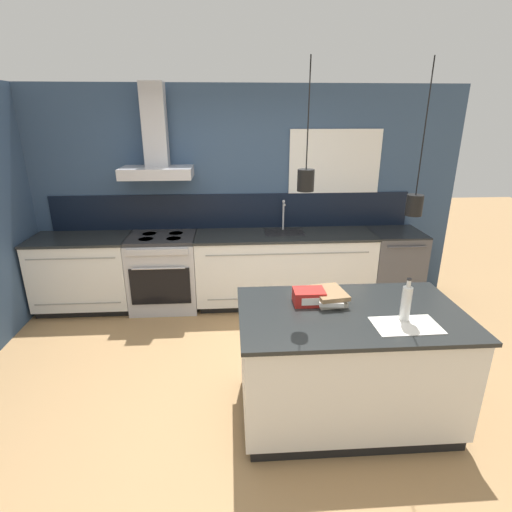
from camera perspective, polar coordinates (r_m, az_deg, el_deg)
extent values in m
plane|color=#A87F51|center=(3.67, -2.54, -18.59)|extent=(16.00, 16.00, 0.00)
cube|color=#354C6B|center=(5.00, -3.33, 8.48)|extent=(5.60, 0.06, 2.60)
cube|color=black|center=(5.00, -3.29, 6.42)|extent=(4.42, 0.02, 0.43)
cube|color=white|center=(5.07, 11.16, 11.96)|extent=(1.12, 0.01, 0.96)
cube|color=black|center=(5.08, 11.14, 11.98)|extent=(1.04, 0.01, 0.88)
cube|color=#B5B5BA|center=(4.76, -13.94, 11.52)|extent=(0.80, 0.46, 0.12)
cube|color=#B5B5BA|center=(4.81, -14.27, 17.68)|extent=(0.26, 0.20, 0.90)
cylinder|color=black|center=(2.62, 7.51, 19.42)|extent=(0.01, 0.01, 0.67)
cylinder|color=black|center=(2.65, 7.12, 10.68)|extent=(0.11, 0.11, 0.14)
sphere|color=#F9D18C|center=(2.65, 7.12, 10.68)|extent=(0.06, 0.06, 0.06)
cylinder|color=black|center=(2.84, 22.97, 16.39)|extent=(0.01, 0.01, 0.84)
cylinder|color=black|center=(2.90, 21.69, 6.76)|extent=(0.11, 0.11, 0.14)
sphere|color=#F9D18C|center=(2.90, 21.69, 6.76)|extent=(0.06, 0.06, 0.06)
cube|color=black|center=(5.41, -22.66, -6.24)|extent=(1.07, 0.56, 0.09)
cube|color=silver|center=(5.22, -23.39, -2.02)|extent=(1.10, 0.62, 0.79)
cube|color=gray|center=(4.85, -24.98, -0.37)|extent=(0.97, 0.01, 0.01)
cube|color=gray|center=(5.05, -24.09, -6.24)|extent=(0.97, 0.01, 0.01)
cube|color=#232626|center=(5.09, -24.01, 2.27)|extent=(1.13, 0.64, 0.03)
cube|color=black|center=(5.15, 3.87, -5.95)|extent=(2.07, 0.56, 0.09)
cube|color=silver|center=(4.95, 4.03, -1.51)|extent=(2.14, 0.62, 0.79)
cube|color=gray|center=(4.56, 4.63, 0.28)|extent=(1.88, 0.01, 0.01)
cube|color=gray|center=(4.77, 4.45, -5.95)|extent=(1.88, 0.01, 0.01)
cube|color=#232626|center=(4.82, 4.15, 3.04)|extent=(2.16, 0.64, 0.03)
cube|color=#262628|center=(4.86, 4.07, 3.33)|extent=(0.48, 0.34, 0.01)
cylinder|color=#B5B5BA|center=(4.94, 3.92, 5.78)|extent=(0.02, 0.02, 0.36)
sphere|color=#B5B5BA|center=(4.90, 3.97, 7.80)|extent=(0.03, 0.03, 0.03)
cylinder|color=#B5B5BA|center=(4.84, 4.06, 7.42)|extent=(0.02, 0.12, 0.02)
cube|color=#B5B5BA|center=(4.99, -12.96, -2.41)|extent=(0.79, 0.62, 0.87)
cube|color=black|center=(4.72, -13.50, -4.26)|extent=(0.68, 0.02, 0.44)
cylinder|color=#B5B5BA|center=(4.61, -13.76, -1.75)|extent=(0.60, 0.02, 0.02)
cube|color=#B5B5BA|center=(4.56, -13.92, 0.55)|extent=(0.68, 0.02, 0.07)
cube|color=#2D2D30|center=(4.84, -13.37, 2.58)|extent=(0.79, 0.60, 0.04)
cylinder|color=black|center=(4.97, -15.00, 3.09)|extent=(0.17, 0.17, 0.00)
cylinder|color=black|center=(4.92, -11.37, 3.21)|extent=(0.17, 0.17, 0.00)
cylinder|color=black|center=(4.77, -15.47, 2.35)|extent=(0.17, 0.17, 0.00)
cylinder|color=black|center=(4.71, -11.69, 2.46)|extent=(0.17, 0.17, 0.00)
cube|color=#4C4C51|center=(5.32, 18.90, -1.48)|extent=(0.61, 0.62, 0.89)
cube|color=black|center=(5.18, 19.45, 3.22)|extent=(0.61, 0.62, 0.02)
cylinder|color=#4C4C51|center=(4.92, 20.80, 1.21)|extent=(0.46, 0.02, 0.02)
cube|color=black|center=(3.50, 12.32, -20.40)|extent=(1.53, 0.88, 0.09)
cube|color=silver|center=(3.24, 12.90, -14.41)|extent=(1.60, 0.92, 0.79)
cube|color=#232626|center=(3.03, 13.49, -7.96)|extent=(1.65, 0.97, 0.03)
cylinder|color=silver|center=(2.95, 20.63, -6.43)|extent=(0.07, 0.07, 0.25)
cylinder|color=silver|center=(2.89, 20.99, -3.70)|extent=(0.03, 0.03, 0.06)
cylinder|color=#262628|center=(2.88, 21.06, -3.12)|extent=(0.03, 0.03, 0.01)
cube|color=beige|center=(3.12, 10.41, -6.19)|extent=(0.24, 0.27, 0.03)
cube|color=silver|center=(3.10, 10.41, -5.69)|extent=(0.21, 0.33, 0.03)
cube|color=olive|center=(3.09, 10.46, -5.18)|extent=(0.26, 0.31, 0.03)
cube|color=red|center=(3.06, 7.56, -5.79)|extent=(0.23, 0.17, 0.11)
cube|color=white|center=(2.98, 7.87, -6.50)|extent=(0.14, 0.01, 0.06)
cube|color=silver|center=(2.94, 20.67, -9.26)|extent=(0.45, 0.28, 0.01)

